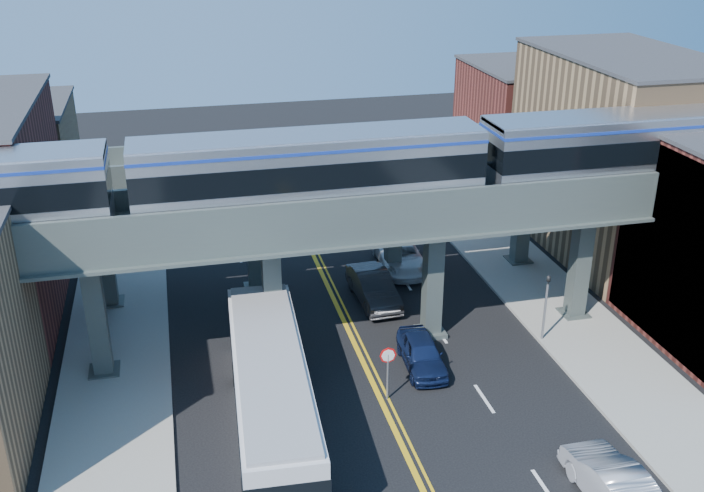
{
  "coord_description": "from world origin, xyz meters",
  "views": [
    {
      "loc": [
        -7.96,
        -24.94,
        20.22
      ],
      "look_at": [
        -0.15,
        7.87,
        5.38
      ],
      "focal_mm": 40.0,
      "sensor_mm": 36.0,
      "label": 1
    }
  ],
  "objects": [
    {
      "name": "car_lane_a",
      "position": [
        2.59,
        5.16,
        0.75
      ],
      "size": [
        2.04,
        4.48,
        1.49
      ],
      "primitive_type": "imported",
      "rotation": [
        0.0,
        0.0,
        -0.06
      ],
      "color": "#111C3E",
      "rests_on": "ground"
    },
    {
      "name": "sidewalk_east",
      "position": [
        11.5,
        10.0,
        0.08
      ],
      "size": [
        5.0,
        70.0,
        0.16
      ],
      "primitive_type": "cube",
      "color": "gray",
      "rests_on": "ground"
    },
    {
      "name": "sidewalk_west",
      "position": [
        -11.5,
        10.0,
        0.08
      ],
      "size": [
        5.0,
        70.0,
        0.16
      ],
      "primitive_type": "cube",
      "color": "gray",
      "rests_on": "ground"
    },
    {
      "name": "building_east_b",
      "position": [
        18.5,
        16.0,
        6.0
      ],
      "size": [
        8.0,
        14.0,
        12.0
      ],
      "primitive_type": "cube",
      "color": "olive",
      "rests_on": "ground"
    },
    {
      "name": "mural_panel",
      "position": [
        14.55,
        4.0,
        4.75
      ],
      "size": [
        0.1,
        9.5,
        9.5
      ],
      "primitive_type": "cube",
      "color": "teal",
      "rests_on": "ground"
    },
    {
      "name": "building_east_c",
      "position": [
        18.5,
        29.0,
        4.5
      ],
      "size": [
        8.0,
        10.0,
        9.0
      ],
      "primitive_type": "cube",
      "color": "maroon",
      "rests_on": "ground"
    },
    {
      "name": "elevated_viaduct_near",
      "position": [
        0.0,
        8.0,
        6.47
      ],
      "size": [
        52.0,
        3.6,
        7.4
      ],
      "color": "#444E4C",
      "rests_on": "ground"
    },
    {
      "name": "car_lane_b",
      "position": [
        2.07,
        12.12,
        0.86
      ],
      "size": [
        2.03,
        5.29,
        1.72
      ],
      "primitive_type": "imported",
      "rotation": [
        0.0,
        0.0,
        0.04
      ],
      "color": "#2D2D2F",
      "rests_on": "ground"
    },
    {
      "name": "ground",
      "position": [
        0.0,
        0.0,
        0.0
      ],
      "size": [
        120.0,
        120.0,
        0.0
      ],
      "primitive_type": "plane",
      "color": "black",
      "rests_on": "ground"
    },
    {
      "name": "transit_train",
      "position": [
        -2.06,
        8.0,
        9.32
      ],
      "size": [
        48.58,
        3.05,
        3.55
      ],
      "color": "black",
      "rests_on": "elevated_viaduct_near"
    },
    {
      "name": "car_parked_curb",
      "position": [
        6.5,
        -5.26,
        0.85
      ],
      "size": [
        1.85,
        5.19,
        1.71
      ],
      "primitive_type": "imported",
      "rotation": [
        0.0,
        0.0,
        3.15
      ],
      "color": "#AEAEB3",
      "rests_on": "ground"
    },
    {
      "name": "elevated_viaduct_far",
      "position": [
        0.0,
        15.0,
        6.47
      ],
      "size": [
        52.0,
        3.6,
        7.4
      ],
      "color": "#444E4C",
      "rests_on": "ground"
    },
    {
      "name": "building_west_c",
      "position": [
        -18.5,
        29.0,
        4.0
      ],
      "size": [
        8.0,
        10.0,
        8.0
      ],
      "primitive_type": "cube",
      "color": "olive",
      "rests_on": "ground"
    },
    {
      "name": "car_lane_d",
      "position": [
        3.26,
        26.57,
        0.75
      ],
      "size": [
        2.77,
        5.38,
        1.49
      ],
      "primitive_type": "imported",
      "rotation": [
        0.0,
        0.0,
        0.14
      ],
      "color": "silver",
      "rests_on": "ground"
    },
    {
      "name": "traffic_signal",
      "position": [
        9.2,
        6.0,
        2.3
      ],
      "size": [
        0.15,
        0.18,
        4.1
      ],
      "color": "slate",
      "rests_on": "ground"
    },
    {
      "name": "car_lane_c",
      "position": [
        4.76,
        15.91,
        0.77
      ],
      "size": [
        2.96,
        5.72,
        1.54
      ],
      "primitive_type": "imported",
      "rotation": [
        0.0,
        0.0,
        -0.07
      ],
      "color": "silver",
      "rests_on": "ground"
    },
    {
      "name": "stop_sign",
      "position": [
        0.3,
        3.0,
        1.76
      ],
      "size": [
        0.76,
        0.09,
        2.63
      ],
      "color": "slate",
      "rests_on": "ground"
    },
    {
      "name": "transit_bus",
      "position": [
        -4.96,
        1.9,
        1.76
      ],
      "size": [
        3.63,
        13.41,
        3.42
      ],
      "rotation": [
        0.0,
        0.0,
        1.52
      ],
      "color": "silver",
      "rests_on": "ground"
    }
  ]
}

